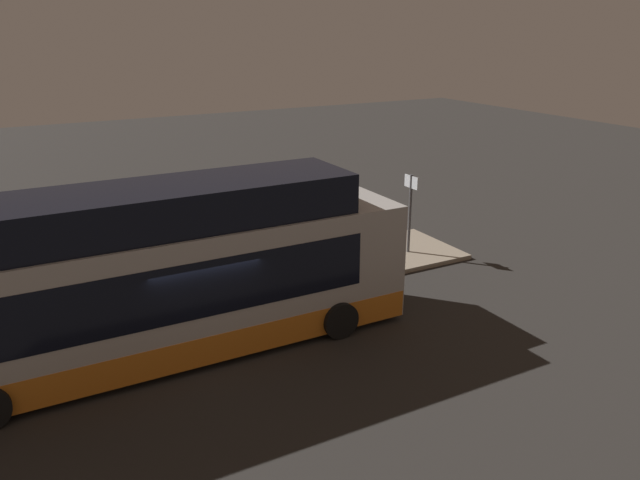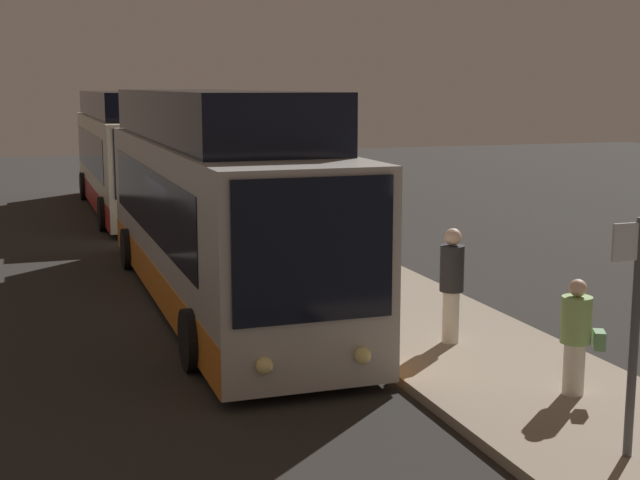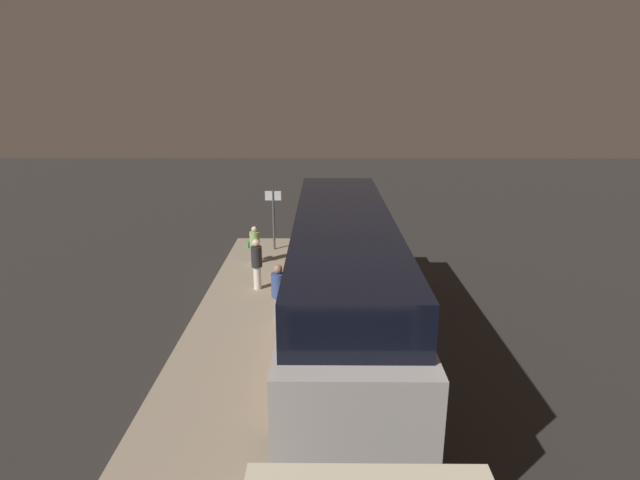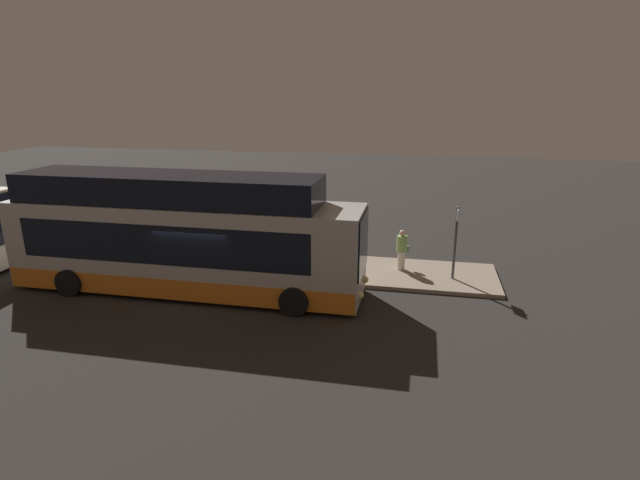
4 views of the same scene
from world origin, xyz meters
name	(u,v)px [view 4 (image 4 of 4)]	position (x,y,z in m)	size (l,w,h in m)	color
ground	(207,294)	(0.00, 0.00, 0.00)	(80.00, 80.00, 0.00)	#2B2826
platform	(240,262)	(0.00, 3.21, 0.07)	(20.00, 3.21, 0.14)	gray
bus_lead	(182,240)	(-0.89, 0.23, 1.84)	(12.32, 2.79, 4.10)	#B2ADA8
passenger_boarding	(256,247)	(1.09, 2.07, 1.14)	(0.53, 0.53, 1.85)	gray
passenger_waiting	(402,249)	(6.44, 3.51, 0.97)	(0.57, 0.67, 1.57)	silver
passenger_with_bags	(330,243)	(3.72, 3.06, 1.16)	(0.52, 0.52, 1.85)	silver
suitcase	(268,268)	(1.61, 1.85, 0.43)	(0.37, 0.21, 0.81)	beige
sign_post	(456,235)	(8.33, 2.90, 1.80)	(0.10, 0.69, 2.68)	#4C4C51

